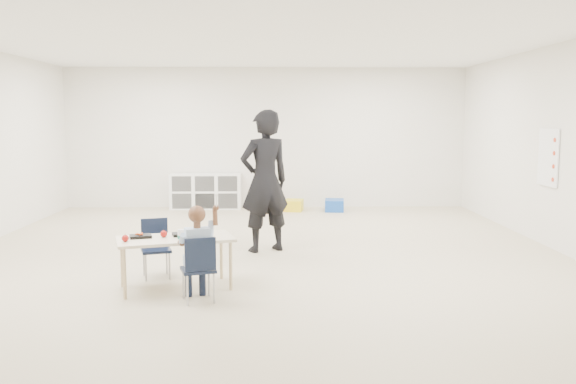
{
  "coord_description": "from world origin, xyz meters",
  "views": [
    {
      "loc": [
        0.17,
        -7.78,
        1.79
      ],
      "look_at": [
        0.34,
        -0.02,
        0.85
      ],
      "focal_mm": 38.0,
      "sensor_mm": 36.0,
      "label": 1
    }
  ],
  "objects_px": {
    "table": "(176,263)",
    "chair_near": "(198,268)",
    "child": "(198,249)",
    "cubby_shelf": "(206,191)",
    "adult": "(265,181)"
  },
  "relations": [
    {
      "from": "chair_near",
      "to": "adult",
      "type": "bearing_deg",
      "value": 58.05
    },
    {
      "from": "table",
      "to": "child",
      "type": "height_order",
      "value": "child"
    },
    {
      "from": "table",
      "to": "cubby_shelf",
      "type": "height_order",
      "value": "cubby_shelf"
    },
    {
      "from": "table",
      "to": "child",
      "type": "xyz_separation_m",
      "value": [
        0.29,
        -0.45,
        0.24
      ]
    },
    {
      "from": "cubby_shelf",
      "to": "adult",
      "type": "relative_size",
      "value": 0.73
    },
    {
      "from": "chair_near",
      "to": "adult",
      "type": "distance_m",
      "value": 2.43
    },
    {
      "from": "cubby_shelf",
      "to": "child",
      "type": "bearing_deg",
      "value": -84.3
    },
    {
      "from": "child",
      "to": "adult",
      "type": "relative_size",
      "value": 0.54
    },
    {
      "from": "cubby_shelf",
      "to": "chair_near",
      "type": "bearing_deg",
      "value": -84.3
    },
    {
      "from": "child",
      "to": "adult",
      "type": "xyz_separation_m",
      "value": [
        0.62,
        2.27,
        0.44
      ]
    },
    {
      "from": "table",
      "to": "chair_near",
      "type": "xyz_separation_m",
      "value": [
        0.29,
        -0.45,
        0.05
      ]
    },
    {
      "from": "table",
      "to": "adult",
      "type": "height_order",
      "value": "adult"
    },
    {
      "from": "table",
      "to": "cubby_shelf",
      "type": "distance_m",
      "value": 5.76
    },
    {
      "from": "table",
      "to": "child",
      "type": "distance_m",
      "value": 0.59
    },
    {
      "from": "chair_near",
      "to": "adult",
      "type": "height_order",
      "value": "adult"
    }
  ]
}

